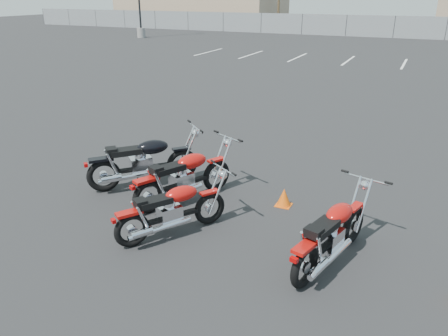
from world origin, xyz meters
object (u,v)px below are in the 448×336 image
at_px(motorcycle_second_black, 143,161).
at_px(motorcycle_third_red, 172,210).
at_px(motorcycle_front_red, 184,177).
at_px(motorcycle_rear_red, 332,234).

height_order(motorcycle_second_black, motorcycle_third_red, motorcycle_second_black).
xyz_separation_m(motorcycle_front_red, motorcycle_third_red, (0.44, -1.14, -0.05)).
distance_m(motorcycle_front_red, motorcycle_rear_red, 3.04).
height_order(motorcycle_third_red, motorcycle_rear_red, motorcycle_rear_red).
bearing_deg(motorcycle_rear_red, motorcycle_second_black, 164.03).
height_order(motorcycle_front_red, motorcycle_second_black, motorcycle_second_black).
relative_size(motorcycle_front_red, motorcycle_second_black, 1.07).
bearing_deg(motorcycle_third_red, motorcycle_second_black, 137.08).
xyz_separation_m(motorcycle_second_black, motorcycle_rear_red, (4.02, -1.15, -0.05)).
xyz_separation_m(motorcycle_third_red, motorcycle_rear_red, (2.47, 0.29, 0.03)).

